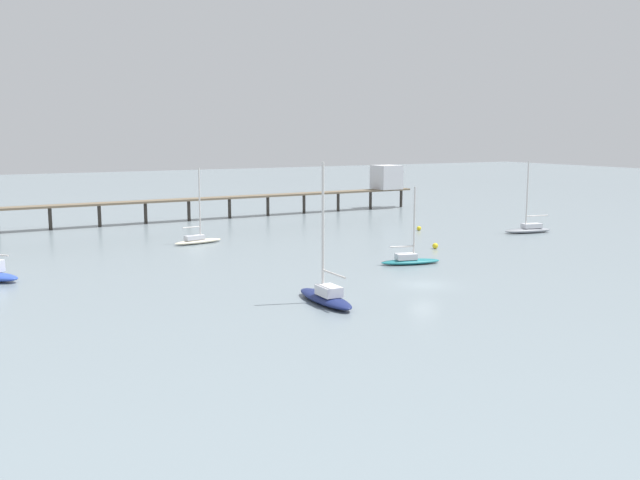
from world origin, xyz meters
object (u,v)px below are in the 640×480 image
object	(u,v)px
sailboat_teal	(410,259)
mooring_buoy_outer	(435,246)
sailboat_gray	(529,228)
pier	(309,187)
sailboat_cream	(198,239)
mooring_buoy_mid	(419,228)
sailboat_navy	(326,295)

from	to	relation	value
sailboat_teal	mooring_buoy_outer	bearing A→B (deg)	37.66
sailboat_teal	sailboat_gray	size ratio (longest dim) A/B	0.83
sailboat_teal	pier	bearing A→B (deg)	74.40
pier	sailboat_cream	xyz separation A→B (m)	(-27.77, -22.98, -3.77)
mooring_buoy_mid	pier	bearing A→B (deg)	96.78
pier	sailboat_navy	world-z (taller)	sailboat_navy
sailboat_gray	sailboat_cream	xyz separation A→B (m)	(-42.63, 12.74, -0.01)
sailboat_navy	sailboat_gray	distance (m)	48.92
sailboat_cream	mooring_buoy_mid	xyz separation A→B (m)	(30.94, -3.69, -0.31)
mooring_buoy_mid	sailboat_cream	bearing A→B (deg)	173.20
sailboat_cream	mooring_buoy_outer	xyz separation A→B (m)	(23.18, -17.18, -0.28)
mooring_buoy_outer	mooring_buoy_mid	world-z (taller)	mooring_buoy_outer
sailboat_teal	mooring_buoy_mid	xyz separation A→B (m)	(16.21, 20.02, -0.21)
mooring_buoy_outer	mooring_buoy_mid	xyz separation A→B (m)	(7.75, 13.50, -0.02)
sailboat_navy	mooring_buoy_outer	size ratio (longest dim) A/B	16.61
sailboat_teal	sailboat_navy	world-z (taller)	sailboat_navy
sailboat_navy	sailboat_cream	distance (m)	34.36
mooring_buoy_outer	sailboat_gray	bearing A→B (deg)	12.86
sailboat_gray	sailboat_teal	bearing A→B (deg)	-158.55
sailboat_gray	sailboat_cream	size ratio (longest dim) A/B	1.05
mooring_buoy_outer	mooring_buoy_mid	size ratio (longest dim) A/B	1.08
mooring_buoy_outer	pier	bearing A→B (deg)	83.49
sailboat_navy	mooring_buoy_outer	xyz separation A→B (m)	(24.45, 17.15, -0.35)
pier	mooring_buoy_mid	distance (m)	27.17
sailboat_cream	sailboat_teal	bearing A→B (deg)	-58.16
sailboat_gray	sailboat_cream	world-z (taller)	sailboat_gray
pier	sailboat_cream	distance (m)	36.24
mooring_buoy_mid	sailboat_navy	bearing A→B (deg)	-136.42
mooring_buoy_outer	sailboat_teal	bearing A→B (deg)	-142.34
sailboat_teal	sailboat_navy	xyz separation A→B (m)	(-15.99, -10.62, 0.16)
sailboat_navy	sailboat_cream	bearing A→B (deg)	87.89
pier	sailboat_gray	xyz separation A→B (m)	(14.87, -35.73, -3.76)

